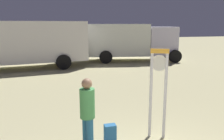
# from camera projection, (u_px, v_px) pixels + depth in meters

# --- Properties ---
(standing_clock) EXTENTS (0.41, 0.25, 2.16)m
(standing_clock) POSITION_uv_depth(u_px,v_px,m) (158.00, 85.00, 5.33)
(standing_clock) COLOR white
(standing_clock) RESTS_ON ground_plane
(person_near_clock) EXTENTS (0.31, 0.31, 1.63)m
(person_near_clock) POSITION_uv_depth(u_px,v_px,m) (87.00, 112.00, 4.74)
(person_near_clock) COLOR #2A6992
(person_near_clock) RESTS_ON ground_plane
(backpack) EXTENTS (0.26, 0.22, 0.47)m
(backpack) POSITION_uv_depth(u_px,v_px,m) (110.00, 135.00, 5.20)
(backpack) COLOR #2A679E
(backpack) RESTS_ON ground_plane
(box_truck_near) EXTENTS (7.26, 3.55, 2.70)m
(box_truck_near) POSITION_uv_depth(u_px,v_px,m) (128.00, 40.00, 16.76)
(box_truck_near) COLOR white
(box_truck_near) RESTS_ON ground_plane
(box_truck_far) EXTENTS (7.45, 3.27, 2.87)m
(box_truck_far) POSITION_uv_depth(u_px,v_px,m) (31.00, 43.00, 13.92)
(box_truck_far) COLOR white
(box_truck_far) RESTS_ON ground_plane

